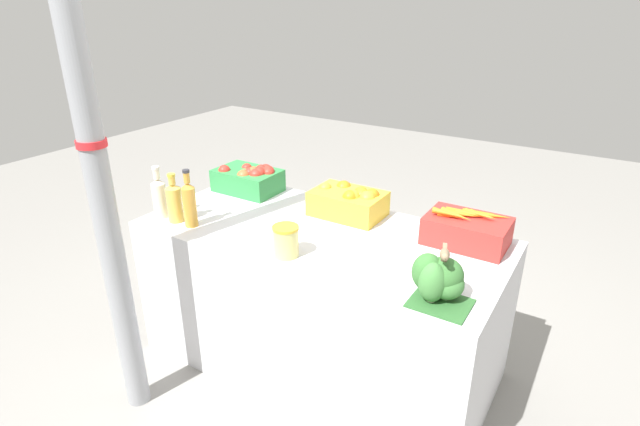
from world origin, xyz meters
TOP-DOWN VIEW (x-y plane):
  - ground_plane at (0.00, 0.00)m, footprint 10.00×10.00m
  - market_table at (0.00, 0.00)m, footprint 1.77×0.84m
  - support_pole at (-0.60, -0.72)m, footprint 0.12×0.12m
  - apple_crate at (-0.64, 0.25)m, footprint 0.37×0.25m
  - orange_crate at (0.02, 0.25)m, footprint 0.37×0.25m
  - carrot_crate at (0.64, 0.25)m, footprint 0.37×0.25m
  - broccoli_pile at (0.68, -0.26)m, footprint 0.24×0.21m
  - juice_bottle_cloudy at (-0.80, -0.28)m, footprint 0.07×0.07m
  - juice_bottle_golden at (-0.69, -0.28)m, footprint 0.08×0.08m
  - juice_bottle_amber at (-0.58, -0.28)m, footprint 0.07×0.07m
  - pickle_jar at (-0.00, -0.28)m, footprint 0.12×0.12m
  - sparrow_bird at (0.71, -0.29)m, footprint 0.06×0.13m

SIDE VIEW (x-z plane):
  - ground_plane at x=0.00m, z-range 0.00..0.00m
  - market_table at x=0.00m, z-range 0.00..0.77m
  - carrot_crate at x=0.64m, z-range 0.76..0.93m
  - pickle_jar at x=0.00m, z-range 0.78..0.92m
  - orange_crate at x=0.02m, z-range 0.77..0.93m
  - apple_crate at x=-0.64m, z-range 0.77..0.94m
  - broccoli_pile at x=0.68m, z-range 0.77..0.95m
  - juice_bottle_golden at x=-0.69m, z-range 0.75..1.01m
  - juice_bottle_cloudy at x=-0.80m, z-range 0.75..1.02m
  - juice_bottle_amber at x=-0.58m, z-range 0.75..1.04m
  - sparrow_bird at x=0.71m, z-range 0.96..1.01m
  - support_pole at x=-0.60m, z-range 0.00..2.37m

